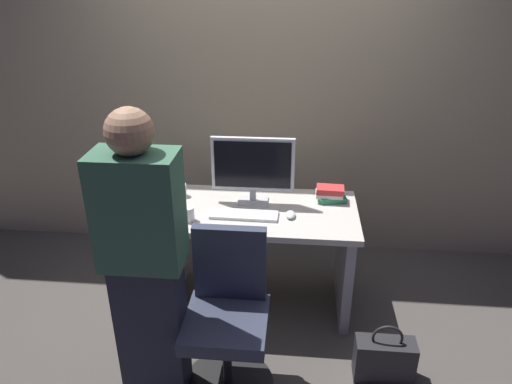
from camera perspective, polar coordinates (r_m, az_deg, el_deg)
ground_plane at (r=3.52m, az=0.08°, el=-12.82°), size 9.00×9.00×0.00m
wall_back at (r=3.66m, az=1.34°, el=14.81°), size 6.40×0.10×3.00m
desk at (r=3.23m, az=0.08°, el=-5.81°), size 1.31×0.68×0.74m
office_chair at (r=2.70m, az=-3.40°, el=-15.18°), size 0.52×0.52×0.94m
person_at_desk at (r=2.45m, az=-13.10°, el=-8.42°), size 0.40×0.24×1.64m
monitor at (r=3.10m, az=-0.39°, el=3.01°), size 0.54×0.14×0.46m
keyboard at (r=3.03m, az=-1.45°, el=-2.75°), size 0.43×0.14×0.02m
mouse at (r=3.02m, az=4.14°, el=-2.71°), size 0.06×0.10×0.03m
cup_near_keyboard at (r=2.99m, az=-8.10°, el=-2.61°), size 0.08×0.08×0.09m
cup_by_monitor at (r=3.31m, az=-8.89°, el=0.24°), size 0.07×0.07×0.09m
book_stack at (r=3.24m, az=8.90°, el=-0.23°), size 0.21×0.16×0.10m
handbag at (r=3.00m, az=15.07°, el=-18.67°), size 0.34×0.14×0.38m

